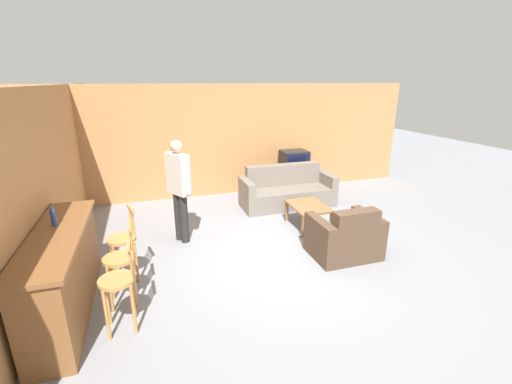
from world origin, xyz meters
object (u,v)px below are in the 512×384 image
Objects in this scene: armchair_near at (345,238)px; coffee_table at (309,208)px; tv at (294,160)px; bar_chair_mid at (121,264)px; bar_chair_far at (123,244)px; tv_unit at (293,180)px; couch_far at (287,192)px; bottle at (53,216)px; person_by_window at (179,186)px; bar_chair_near at (119,286)px.

coffee_table is (-0.04, 1.22, 0.06)m from armchair_near.
tv is (0.62, 2.11, 0.43)m from coffee_table.
bar_chair_mid is 0.56m from bar_chair_far.
tv_unit is (0.58, 3.33, -0.03)m from armchair_near.
coffee_table is 0.71× the size of tv_unit.
tv_unit is at bearing 57.94° from couch_far.
tv is (0.58, 3.33, 0.48)m from armchair_near.
bar_chair_mid is 1.03× the size of armchair_near.
bar_chair_far reaches higher than armchair_near.
bar_chair_mid is 0.88× the size of tv_unit.
coffee_table is (3.22, 1.44, -0.18)m from bar_chair_mid.
tv_unit is at bearing 35.82° from bottle.
coffee_table is at bearing -3.31° from person_by_window.
bar_chair_mid reaches higher than tv.
bar_chair_near is at bearing -113.03° from person_by_window.
bar_chair_mid is 0.96m from bottle.
couch_far reaches higher than tv_unit.
bar_chair_near is at bearing -90.00° from bar_chair_mid.
person_by_window is at bearing 176.69° from coffee_table.
couch_far is (3.30, 3.17, -0.24)m from bar_chair_near.
bar_chair_far is 3.93m from couch_far.
armchair_near is at bearing 12.29° from bar_chair_near.
couch_far is 1.03m from tv_unit.
coffee_table is at bearing 24.04° from bar_chair_mid.
bar_chair_mid and bar_chair_far have the same top height.
couch_far is 4.74m from bottle.
armchair_near reaches higher than coffee_table.
tv is 2.35× the size of bottle.
bar_chair_far is 0.51× the size of couch_far.
bottle is 2.04m from person_by_window.
tv is at bearing 80.09° from armchair_near.
tv is (-0.00, -0.00, 0.52)m from tv_unit.
bar_chair_mid is (0.00, 0.49, 0.00)m from bar_chair_near.
tv_unit is at bearing 33.67° from person_by_window.
bottle reaches higher than tv_unit.
person_by_window is (-2.35, 0.14, 0.63)m from coffee_table.
bar_chair_near is 3.92× the size of bottle.
bar_chair_mid reaches higher than coffee_table.
bar_chair_mid is 0.51× the size of couch_far.
bar_chair_far is 0.60× the size of person_by_window.
bar_chair_near is 1.03× the size of armchair_near.
person_by_window reaches higher than tv_unit.
person_by_window is (0.88, 2.06, 0.44)m from bar_chair_near.
tv_unit is at bearing 80.10° from armchair_near.
bar_chair_near is at bearing -89.98° from bar_chair_far.
bar_chair_far is at bearing -142.15° from tv_unit.
couch_far is at bearing -122.06° from tv_unit.
bar_chair_mid is at bearing -176.15° from armchair_near.
armchair_near is (3.27, 0.22, -0.24)m from bar_chair_mid.
tv_unit is (0.55, 0.87, -0.03)m from couch_far.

